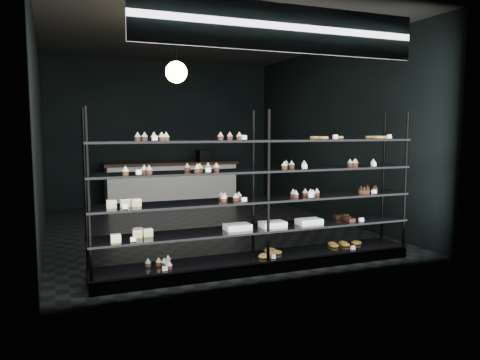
# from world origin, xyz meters

# --- Properties ---
(room) EXTENTS (5.01, 6.01, 3.20)m
(room) POSITION_xyz_m (0.00, 0.00, 1.60)
(room) COLOR black
(room) RESTS_ON ground
(display_shelf) EXTENTS (4.00, 0.50, 1.91)m
(display_shelf) POSITION_xyz_m (-0.07, -2.45, 0.63)
(display_shelf) COLOR black
(display_shelf) RESTS_ON room
(signage) EXTENTS (3.30, 0.05, 0.50)m
(signage) POSITION_xyz_m (0.00, -2.93, 2.75)
(signage) COLOR #0C0C3C
(signage) RESTS_ON room
(pendant_lamp) EXTENTS (0.29, 0.29, 0.88)m
(pendant_lamp) POSITION_xyz_m (-0.74, -1.22, 2.45)
(pendant_lamp) COLOR black
(pendant_lamp) RESTS_ON room
(service_counter) EXTENTS (2.90, 0.65, 1.23)m
(service_counter) POSITION_xyz_m (0.07, 2.50, 0.50)
(service_counter) COLOR silver
(service_counter) RESTS_ON room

